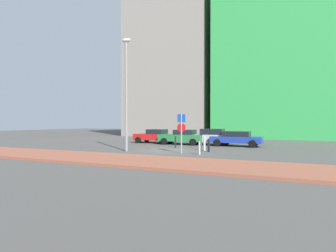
# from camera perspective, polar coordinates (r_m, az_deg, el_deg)

# --- Properties ---
(ground_plane) EXTENTS (120.00, 120.00, 0.00)m
(ground_plane) POSITION_cam_1_polar(r_m,az_deg,el_deg) (19.78, -0.14, -5.33)
(ground_plane) COLOR #4C4947
(sidewalk_brick) EXTENTS (40.00, 3.87, 0.14)m
(sidewalk_brick) POSITION_cam_1_polar(r_m,az_deg,el_deg) (14.34, -10.04, -7.34)
(sidewalk_brick) COLOR #93513D
(sidewalk_brick) RESTS_ON ground
(parked_car_red) EXTENTS (4.07, 2.07, 1.42)m
(parked_car_red) POSITION_cam_1_polar(r_m,az_deg,el_deg) (26.79, -2.95, -2.19)
(parked_car_red) COLOR red
(parked_car_red) RESTS_ON ground
(parked_car_green) EXTENTS (4.25, 2.16, 1.42)m
(parked_car_green) POSITION_cam_1_polar(r_m,az_deg,el_deg) (24.95, 3.12, -2.37)
(parked_car_green) COLOR #237238
(parked_car_green) RESTS_ON ground
(parked_car_silver) EXTENTS (4.21, 2.01, 1.51)m
(parked_car_silver) POSITION_cam_1_polar(r_m,az_deg,el_deg) (24.76, 9.39, -2.31)
(parked_car_silver) COLOR #B7BABF
(parked_car_silver) RESTS_ON ground
(parked_car_blue) EXTENTS (4.47, 2.04, 1.33)m
(parked_car_blue) POSITION_cam_1_polar(r_m,az_deg,el_deg) (23.67, 14.85, -2.63)
(parked_car_blue) COLOR #1E389E
(parked_car_blue) RESTS_ON ground
(parking_sign_post) EXTENTS (0.60, 0.10, 2.69)m
(parking_sign_post) POSITION_cam_1_polar(r_m,az_deg,el_deg) (17.50, 2.97, -0.57)
(parking_sign_post) COLOR gray
(parking_sign_post) RESTS_ON ground
(parking_meter) EXTENTS (0.18, 0.14, 1.41)m
(parking_meter) POSITION_cam_1_polar(r_m,az_deg,el_deg) (20.13, 7.41, -2.63)
(parking_meter) COLOR #4C4C51
(parking_meter) RESTS_ON ground
(street_lamp) EXTENTS (0.70, 0.36, 8.27)m
(street_lamp) POSITION_cam_1_polar(r_m,az_deg,el_deg) (19.37, -9.21, 8.70)
(street_lamp) COLOR gray
(street_lamp) RESTS_ON ground
(traffic_bollard_near) EXTENTS (0.17, 0.17, 1.09)m
(traffic_bollard_near) POSITION_cam_1_polar(r_m,az_deg,el_deg) (19.44, 8.04, -3.83)
(traffic_bollard_near) COLOR #B7B7BC
(traffic_bollard_near) RESTS_ON ground
(traffic_bollard_mid) EXTENTS (0.16, 0.16, 0.93)m
(traffic_bollard_mid) POSITION_cam_1_polar(r_m,az_deg,el_deg) (18.66, 8.98, -4.26)
(traffic_bollard_mid) COLOR black
(traffic_bollard_mid) RESTS_ON ground
(traffic_bollard_far) EXTENTS (0.13, 0.13, 0.86)m
(traffic_bollard_far) POSITION_cam_1_polar(r_m,az_deg,el_deg) (17.00, 6.96, -4.86)
(traffic_bollard_far) COLOR #B7B7BC
(traffic_bollard_far) RESTS_ON ground
(traffic_bollard_edge) EXTENTS (0.12, 0.12, 0.94)m
(traffic_bollard_edge) POSITION_cam_1_polar(r_m,az_deg,el_deg) (21.73, 1.65, -3.54)
(traffic_bollard_edge) COLOR black
(traffic_bollard_edge) RESTS_ON ground
(building_colorful_midrise) EXTENTS (19.40, 17.45, 23.46)m
(building_colorful_midrise) POSITION_cam_1_polar(r_m,az_deg,el_deg) (44.08, 24.91, 13.27)
(building_colorful_midrise) COLOR green
(building_colorful_midrise) RESTS_ON ground
(building_under_construction) EXTENTS (13.41, 13.79, 24.58)m
(building_under_construction) POSITION_cam_1_polar(r_m,az_deg,el_deg) (45.76, 1.82, 13.57)
(building_under_construction) COLOR gray
(building_under_construction) RESTS_ON ground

